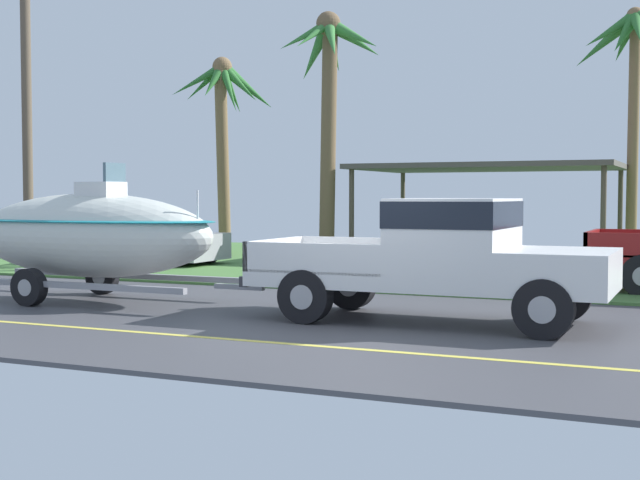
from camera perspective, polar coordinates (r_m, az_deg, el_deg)
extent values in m
cube|color=#424247|center=(12.67, 2.70, -5.77)|extent=(36.00, 8.00, 0.06)
cube|color=#477538|center=(23.19, 12.69, -1.82)|extent=(36.00, 14.00, 0.11)
cube|color=#DBCC4C|center=(11.03, -0.75, -6.89)|extent=(34.20, 0.12, 0.01)
cube|color=silver|center=(13.09, 7.23, -2.59)|extent=(5.26, 2.03, 0.22)
cube|color=silver|center=(12.65, 15.47, -1.50)|extent=(1.47, 2.03, 0.38)
cube|color=silver|center=(12.95, 8.80, 0.27)|extent=(1.58, 2.03, 1.10)
cube|color=black|center=(12.93, 8.81, 1.68)|extent=(1.60, 2.05, 0.38)
cube|color=#9D9D9D|center=(13.60, 1.07, -1.81)|extent=(2.21, 2.03, 0.04)
cube|color=silver|center=(14.49, 2.58, -0.71)|extent=(2.21, 0.08, 0.45)
cube|color=silver|center=(12.70, -0.65, -1.22)|extent=(2.21, 0.08, 0.45)
cube|color=silver|center=(14.04, -2.93, -0.83)|extent=(0.08, 2.03, 0.45)
cube|color=#333338|center=(14.11, -3.29, -2.42)|extent=(0.12, 1.82, 0.16)
sphere|color=#B2B2B7|center=(14.16, -3.72, -2.20)|extent=(0.10, 0.10, 0.10)
cylinder|color=black|center=(13.60, 15.71, -3.45)|extent=(0.80, 0.28, 0.80)
cylinder|color=#9E9EA3|center=(13.60, 15.71, -3.45)|extent=(0.36, 0.29, 0.36)
cylinder|color=black|center=(11.83, 14.42, -4.37)|extent=(0.80, 0.28, 0.80)
cylinder|color=#9E9EA3|center=(11.83, 14.42, -4.37)|extent=(0.36, 0.29, 0.36)
cylinder|color=black|center=(14.51, 2.06, -2.95)|extent=(0.80, 0.28, 0.80)
cylinder|color=#9E9EA3|center=(14.51, 2.06, -2.95)|extent=(0.36, 0.29, 0.36)
cylinder|color=black|center=(12.86, -0.96, -3.70)|extent=(0.80, 0.28, 0.80)
cylinder|color=#9E9EA3|center=(12.86, -0.96, -3.70)|extent=(0.36, 0.29, 0.36)
cube|color=gray|center=(14.40, -5.30, -3.08)|extent=(0.90, 0.10, 0.08)
cube|color=gray|center=(16.83, -12.79, -2.27)|extent=(5.17, 0.12, 0.10)
cube|color=gray|center=(15.40, -16.92, -2.80)|extent=(5.17, 0.12, 0.10)
cylinder|color=black|center=(17.20, -14.05, -2.38)|extent=(0.64, 0.22, 0.64)
cylinder|color=#9E9EA3|center=(17.20, -14.05, -2.38)|extent=(0.29, 0.23, 0.29)
cylinder|color=black|center=(15.71, -18.49, -2.94)|extent=(0.64, 0.22, 0.64)
cylinder|color=#9E9EA3|center=(15.71, -18.49, -2.94)|extent=(0.29, 0.23, 0.29)
ellipsoid|color=silver|center=(16.05, -14.80, 0.30)|extent=(4.99, 1.81, 1.49)
ellipsoid|color=teal|center=(16.04, -14.81, 1.23)|extent=(5.09, 1.85, 0.12)
cube|color=silver|center=(15.88, -14.13, 2.53)|extent=(0.70, 0.60, 0.65)
cube|color=slate|center=(15.70, -13.29, 4.27)|extent=(0.06, 0.56, 0.36)
cylinder|color=silver|center=(14.73, -8.01, 2.28)|extent=(0.04, 0.04, 0.50)
cube|color=maroon|center=(18.15, 17.37, -0.11)|extent=(0.08, 2.06, 0.45)
cube|color=#333338|center=(18.18, 17.03, -1.35)|extent=(0.12, 1.85, 0.16)
sphere|color=#B2B2B7|center=(18.19, 16.66, -1.18)|extent=(0.10, 0.10, 0.10)
cube|color=#99999E|center=(24.16, -11.53, -0.35)|extent=(4.46, 1.89, 0.70)
cube|color=black|center=(24.26, -11.97, 1.08)|extent=(2.50, 1.74, 0.50)
cylinder|color=black|center=(24.04, -7.39, -0.81)|extent=(0.66, 0.22, 0.66)
cylinder|color=#9E9EA3|center=(24.04, -7.39, -0.81)|extent=(0.30, 0.23, 0.30)
cylinder|color=black|center=(22.60, -9.67, -1.06)|extent=(0.66, 0.22, 0.66)
cylinder|color=#9E9EA3|center=(22.60, -9.67, -1.06)|extent=(0.30, 0.23, 0.30)
cylinder|color=black|center=(25.76, -13.15, -0.61)|extent=(0.66, 0.22, 0.66)
cylinder|color=#9E9EA3|center=(25.76, -13.15, -0.61)|extent=(0.30, 0.23, 0.30)
cylinder|color=black|center=(24.42, -15.59, -0.83)|extent=(0.66, 0.22, 0.66)
cylinder|color=#9E9EA3|center=(24.42, -15.59, -0.83)|extent=(0.30, 0.23, 0.30)
cylinder|color=#4C4238|center=(26.68, 19.03, 1.52)|extent=(0.14, 0.14, 2.61)
cylinder|color=#4C4238|center=(22.33, 18.03, 1.30)|extent=(0.14, 0.14, 2.61)
cylinder|color=#4C4238|center=(28.05, 5.43, 1.73)|extent=(0.14, 0.14, 2.61)
cylinder|color=#4C4238|center=(23.96, 2.08, 1.54)|extent=(0.14, 0.14, 2.61)
cube|color=#4C4742|center=(25.05, 11.05, 4.70)|extent=(7.12, 4.87, 0.14)
cylinder|color=brown|center=(25.92, 19.79, 6.16)|extent=(0.30, 0.64, 6.86)
cone|color=#2D6B2D|center=(26.90, 20.08, 11.75)|extent=(0.53, 1.73, 1.82)
cone|color=#2D6B2D|center=(26.78, 19.33, 12.28)|extent=(1.05, 1.44, 1.35)
cone|color=#2D6B2D|center=(26.53, 18.13, 12.22)|extent=(1.99, 0.93, 1.58)
cone|color=#2D6B2D|center=(25.98, 18.45, 12.84)|extent=(1.57, 1.11, 1.17)
cone|color=#2D6B2D|center=(25.86, 19.32, 12.63)|extent=(0.98, 1.33, 1.36)
cone|color=#2D6B2D|center=(25.48, 20.07, 12.88)|extent=(0.65, 1.82, 1.28)
sphere|color=brown|center=(26.35, 19.92, 13.62)|extent=(0.48, 0.48, 0.48)
cylinder|color=brown|center=(24.11, 0.55, 6.26)|extent=(0.42, 0.69, 6.59)
cone|color=#387A38|center=(24.30, 2.15, 13.25)|extent=(1.58, 0.64, 1.04)
cone|color=#387A38|center=(24.70, 2.24, 12.95)|extent=(1.51, 1.44, 1.14)
cone|color=#387A38|center=(24.94, 0.91, 12.43)|extent=(0.49, 1.37, 1.37)
cone|color=#387A38|center=(24.88, -0.29, 12.18)|extent=(1.54, 1.14, 1.67)
cone|color=#387A38|center=(24.31, -1.04, 13.17)|extent=(1.36, 1.12, 0.99)
cone|color=#387A38|center=(23.98, -0.47, 13.26)|extent=(0.69, 1.43, 1.02)
cone|color=#387A38|center=(23.83, 0.76, 13.01)|extent=(1.08, 1.44, 1.32)
sphere|color=brown|center=(24.52, 0.55, 13.96)|extent=(0.67, 0.67, 0.67)
cylinder|color=brown|center=(27.78, -6.38, 5.14)|extent=(0.38, 0.65, 5.94)
cone|color=#2D6B2D|center=(27.79, -5.30, 10.14)|extent=(1.43, 0.60, 1.36)
cone|color=#2D6B2D|center=(28.09, -4.78, 9.91)|extent=(1.72, 1.48, 1.59)
cone|color=#2D6B2D|center=(28.63, -5.81, 9.72)|extent=(0.50, 1.69, 1.53)
cone|color=#2D6B2D|center=(28.64, -6.49, 9.33)|extent=(1.20, 1.55, 1.89)
cone|color=#2D6B2D|center=(28.19, -7.56, 10.12)|extent=(1.40, 0.53, 1.22)
cone|color=#2D6B2D|center=(27.90, -8.04, 10.27)|extent=(1.54, 1.30, 1.19)
cone|color=#2D6B2D|center=(27.59, -6.97, 10.27)|extent=(0.44, 1.26, 1.28)
cone|color=#2D6B2D|center=(27.40, -5.96, 9.81)|extent=(1.31, 1.13, 1.70)
sphere|color=brown|center=(28.05, -6.41, 11.20)|extent=(0.61, 0.61, 0.61)
cylinder|color=brown|center=(22.52, -18.64, 8.90)|extent=(0.24, 0.24, 8.58)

